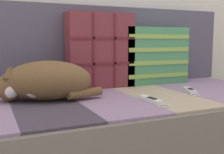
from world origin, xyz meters
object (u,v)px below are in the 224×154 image
object	(u,v)px
throw_pillow_striped	(154,56)
sleeping_cat	(44,82)
couch	(125,132)
game_remote_near	(151,100)
throw_pillow_quilted	(100,51)
game_remote_far	(190,91)

from	to	relation	value
throw_pillow_striped	sleeping_cat	distance (m)	0.78
couch	throw_pillow_striped	size ratio (longest dim) A/B	4.11
sleeping_cat	game_remote_near	world-z (taller)	sleeping_cat
throw_pillow_quilted	game_remote_far	world-z (taller)	throw_pillow_quilted
couch	game_remote_near	world-z (taller)	game_remote_near
throw_pillow_quilted	game_remote_near	xyz separation A→B (m)	(0.05, -0.47, -0.20)
throw_pillow_quilted	throw_pillow_striped	world-z (taller)	throw_pillow_quilted
throw_pillow_striped	game_remote_far	distance (m)	0.39
throw_pillow_quilted	game_remote_near	size ratio (longest dim) A/B	2.05
throw_pillow_striped	sleeping_cat	bearing A→B (deg)	-161.95
throw_pillow_quilted	sleeping_cat	distance (m)	0.46
couch	game_remote_far	size ratio (longest dim) A/B	9.41
sleeping_cat	couch	bearing A→B (deg)	-0.76
throw_pillow_striped	game_remote_near	xyz separation A→B (m)	(-0.31, -0.47, -0.17)
couch	throw_pillow_striped	xyz separation A→B (m)	(0.32, 0.24, 0.38)
sleeping_cat	game_remote_far	bearing A→B (deg)	-8.80
throw_pillow_quilted	game_remote_far	distance (m)	0.55
throw_pillow_striped	throw_pillow_quilted	bearing A→B (deg)	179.92
game_remote_far	couch	bearing A→B (deg)	161.53
throw_pillow_striped	game_remote_near	bearing A→B (deg)	-123.44
sleeping_cat	game_remote_far	xyz separation A→B (m)	(0.73, -0.11, -0.08)
game_remote_far	throw_pillow_striped	bearing A→B (deg)	90.03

